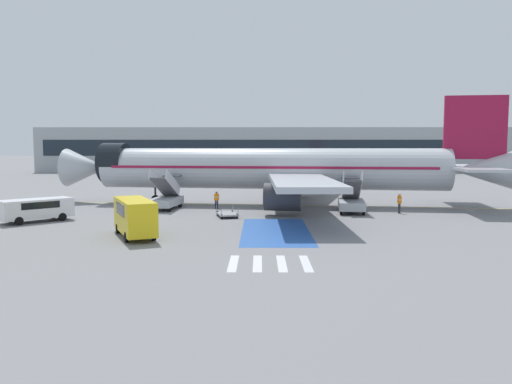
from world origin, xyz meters
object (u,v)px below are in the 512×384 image
service_van_1 (135,215)px  ground_crew_0 (217,199)px  baggage_cart (227,214)px  boarding_stairs_forward (165,199)px  service_van_3 (36,208)px  terminal_building (273,150)px  boarding_stairs_aft (351,201)px  airliner (277,169)px  fuel_tanker (308,176)px  ground_crew_1 (399,202)px

service_van_1 → ground_crew_0: service_van_1 is taller
baggage_cart → ground_crew_0: bearing=-90.4°
boarding_stairs_forward → service_van_3: boarding_stairs_forward is taller
baggage_cart → terminal_building: bearing=-108.2°
service_van_3 → boarding_stairs_aft: bearing=59.4°
airliner → baggage_cart: size_ratio=15.47×
airliner → baggage_cart: bearing=159.9°
service_van_1 → boarding_stairs_aft: bearing=13.0°
boarding_stairs_aft → service_van_3: bearing=-159.8°
fuel_tanker → baggage_cart: bearing=-8.0°
airliner → terminal_building: (1.30, 69.64, 1.55)m
ground_crew_0 → terminal_building: 73.01m
ground_crew_0 → service_van_1: bearing=84.1°
ground_crew_1 → ground_crew_0: bearing=-109.3°
boarding_stairs_aft → service_van_3: boarding_stairs_aft is taller
fuel_tanker → service_van_1: bearing=-11.1°
boarding_stairs_aft → ground_crew_0: size_ratio=3.34×
fuel_tanker → boarding_stairs_aft: bearing=12.1°
terminal_building → ground_crew_0: bearing=-95.6°
ground_crew_0 → ground_crew_1: (16.19, -3.23, 0.09)m
fuel_tanker → terminal_building: size_ratio=0.09×
boarding_stairs_forward → ground_crew_1: size_ratio=3.07×
fuel_tanker → baggage_cart: 31.86m
boarding_stairs_aft → fuel_tanker: boarding_stairs_aft is taller
service_van_3 → boarding_stairs_forward: bearing=89.8°
boarding_stairs_forward → ground_crew_1: bearing=-0.5°
fuel_tanker → service_van_1: size_ratio=1.67×
airliner → terminal_building: size_ratio=0.41×
terminal_building → baggage_cart: bearing=-94.2°
service_van_1 → terminal_building: terminal_building is taller
boarding_stairs_aft → service_van_1: 20.25m
ground_crew_0 → ground_crew_1: ground_crew_1 is taller
terminal_building → fuel_tanker: bearing=-85.3°
airliner → service_van_1: bearing=158.5°
service_van_3 → fuel_tanker: bearing=100.3°
service_van_1 → boarding_stairs_forward: bearing=68.8°
baggage_cart → boarding_stairs_aft: bearing=-178.1°
service_van_1 → baggage_cart: size_ratio=2.02×
fuel_tanker → service_van_1: fuel_tanker is taller
airliner → baggage_cart: 10.14m
terminal_building → ground_crew_1: bearing=-83.1°
airliner → boarding_stairs_aft: 8.77m
service_van_3 → baggage_cart: service_van_3 is taller
baggage_cart → ground_crew_0: ground_crew_0 is taller
fuel_tanker → baggage_cart: (-9.64, -30.34, -1.38)m
ground_crew_1 → terminal_building: terminal_building is taller
boarding_stairs_forward → boarding_stairs_aft: bearing=0.0°
boarding_stairs_aft → ground_crew_1: bearing=-2.4°
ground_crew_0 → boarding_stairs_aft: bearing=177.3°
service_van_3 → terminal_building: (20.30, 80.85, 4.05)m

